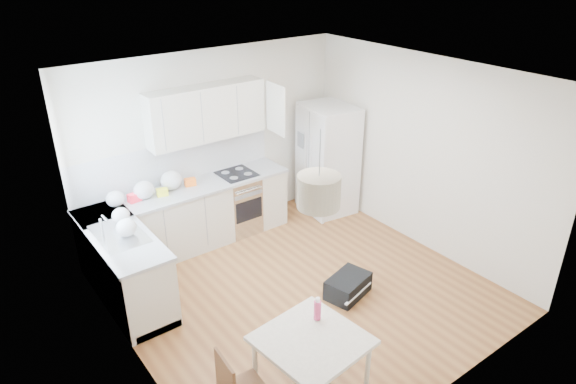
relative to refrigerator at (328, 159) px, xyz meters
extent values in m
plane|color=brown|center=(-1.74, -1.55, -0.87)|extent=(4.20, 4.20, 0.00)
plane|color=white|center=(-1.74, -1.55, 1.83)|extent=(4.20, 4.20, 0.00)
plane|color=silver|center=(-1.74, 0.55, 0.48)|extent=(4.20, 0.00, 4.20)
plane|color=silver|center=(-3.84, -1.55, 0.48)|extent=(0.00, 4.20, 4.20)
plane|color=silver|center=(0.36, -1.55, 0.48)|extent=(0.00, 4.20, 4.20)
cube|color=#BFE0F9|center=(-3.83, -0.40, 0.88)|extent=(0.02, 1.00, 1.00)
cube|color=beige|center=(-2.34, 0.25, -0.43)|extent=(3.00, 0.60, 0.88)
cube|color=beige|center=(-3.54, -0.35, -0.43)|extent=(0.60, 1.80, 0.88)
cube|color=#A1A2A5|center=(-2.34, 0.25, 0.03)|extent=(3.02, 0.64, 0.04)
cube|color=#A1A2A5|center=(-3.54, -0.35, 0.03)|extent=(0.64, 1.82, 0.04)
cube|color=white|center=(-2.34, 0.54, 0.34)|extent=(3.00, 0.01, 0.58)
cube|color=white|center=(-3.84, -0.35, 0.34)|extent=(0.01, 1.80, 0.58)
cube|color=beige|center=(-1.89, 0.39, 1.01)|extent=(1.70, 0.32, 0.75)
cube|color=#BFB4A3|center=(-2.71, -2.92, -0.18)|extent=(0.98, 0.98, 0.04)
cylinder|color=beige|center=(-2.29, -3.25, -0.54)|extent=(0.05, 0.05, 0.66)
cylinder|color=beige|center=(-3.12, -2.58, -0.54)|extent=(0.05, 0.05, 0.66)
cylinder|color=beige|center=(-2.37, -2.50, -0.54)|extent=(0.05, 0.05, 0.66)
cylinder|color=#D63B6F|center=(-2.49, -2.73, -0.04)|extent=(0.07, 0.07, 0.24)
cube|color=black|center=(-1.33, -1.96, -0.74)|extent=(0.64, 0.50, 0.26)
cylinder|color=#B5AB8B|center=(-2.66, -2.90, 1.31)|extent=(0.42, 0.42, 0.27)
ellipsoid|color=silver|center=(-3.32, 0.30, 0.16)|extent=(0.24, 0.20, 0.21)
ellipsoid|color=silver|center=(-2.94, 0.30, 0.18)|extent=(0.27, 0.23, 0.25)
ellipsoid|color=silver|center=(-2.52, 0.35, 0.19)|extent=(0.30, 0.25, 0.27)
ellipsoid|color=silver|center=(-3.42, -0.15, 0.15)|extent=(0.21, 0.18, 0.19)
ellipsoid|color=silver|center=(-3.48, -0.50, 0.16)|extent=(0.24, 0.20, 0.22)
cube|color=orange|center=(-2.27, 0.30, 0.11)|extent=(0.17, 0.13, 0.11)
cube|color=yellow|center=(-2.71, 0.24, 0.10)|extent=(0.16, 0.12, 0.10)
cube|color=red|center=(-3.07, 0.29, 0.11)|extent=(0.18, 0.13, 0.11)
camera|label=1|loc=(-5.06, -5.69, 3.08)|focal=32.00mm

